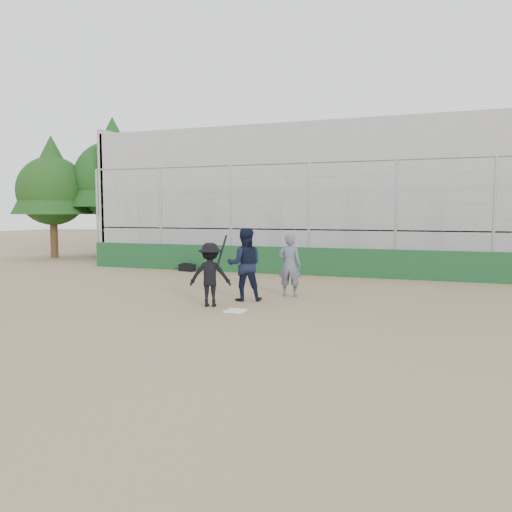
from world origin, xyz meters
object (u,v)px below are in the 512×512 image
(batter_at_plate, at_px, (210,275))
(umpire, at_px, (290,268))
(catcher_crouched, at_px, (245,277))
(equipment_bag, at_px, (187,268))

(batter_at_plate, relative_size, umpire, 1.12)
(umpire, bearing_deg, catcher_crouched, 46.35)
(catcher_crouched, xyz_separation_m, umpire, (0.88, 1.05, 0.14))
(batter_at_plate, bearing_deg, equipment_bag, 121.76)
(catcher_crouched, relative_size, equipment_bag, 1.78)
(catcher_crouched, distance_m, umpire, 1.38)
(batter_at_plate, distance_m, umpire, 2.45)
(batter_at_plate, xyz_separation_m, equipment_bag, (-3.84, 6.21, -0.62))
(umpire, bearing_deg, equipment_bag, -42.27)
(umpire, xyz_separation_m, equipment_bag, (-5.25, 4.21, -0.62))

